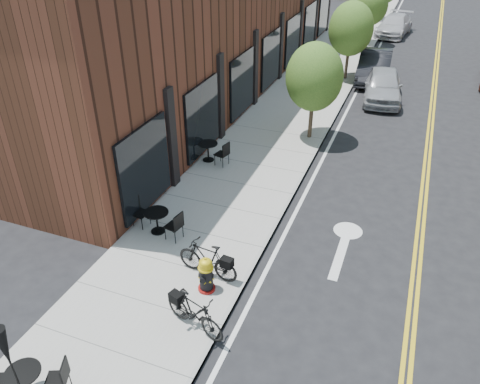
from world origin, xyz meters
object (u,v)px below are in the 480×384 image
at_px(bicycle_left, 207,260).
at_px(bistro_set_a, 25,380).
at_px(fire_hydrant, 206,275).
at_px(bistro_set_b, 157,219).
at_px(parked_car_a, 383,85).
at_px(patio_umbrella, 7,354).
at_px(parked_car_b, 374,66).
at_px(bicycle_right, 194,313).
at_px(bistro_set_c, 208,149).
at_px(parked_car_c, 394,25).

bearing_deg(bicycle_left, bistro_set_a, -16.00).
xyz_separation_m(fire_hydrant, bistro_set_b, (-2.32, 1.66, -0.02)).
bearing_deg(bicycle_left, parked_car_a, 176.59).
relative_size(bicycle_left, patio_umbrella, 0.79).
xyz_separation_m(fire_hydrant, parked_car_a, (2.40, 15.26, 0.15)).
bearing_deg(patio_umbrella, parked_car_a, 77.69).
bearing_deg(bistro_set_a, bicycle_left, 43.76).
bearing_deg(fire_hydrant, bistro_set_a, -130.94).
height_order(bistro_set_a, parked_car_a, parked_car_a).
bearing_deg(parked_car_b, bicycle_right, -97.26).
height_order(bistro_set_a, patio_umbrella, patio_umbrella).
xyz_separation_m(bicycle_left, bistro_set_c, (-2.60, 5.73, -0.05)).
bearing_deg(bicycle_right, parked_car_a, 10.34).
height_order(patio_umbrella, parked_car_a, patio_umbrella).
relative_size(bistro_set_c, parked_car_c, 0.36).
distance_m(fire_hydrant, bistro_set_a, 4.37).
bearing_deg(bicycle_right, bicycle_left, 32.97).
relative_size(fire_hydrant, bistro_set_c, 0.57).
bearing_deg(bistro_set_b, patio_umbrella, -74.87).
height_order(patio_umbrella, parked_car_c, patio_umbrella).
relative_size(bicycle_left, bicycle_right, 1.02).
bearing_deg(parked_car_b, fire_hydrant, -98.44).
relative_size(bicycle_right, bistro_set_a, 1.04).
height_order(bicycle_right, bistro_set_b, bicycle_right).
relative_size(fire_hydrant, patio_umbrella, 0.46).
height_order(fire_hydrant, parked_car_a, parked_car_a).
distance_m(bistro_set_b, patio_umbrella, 5.92).
distance_m(bicycle_left, bistro_set_b, 2.44).
bearing_deg(parked_car_c, parked_car_b, -83.35).
distance_m(fire_hydrant, bistro_set_c, 6.81).
height_order(bistro_set_a, bistro_set_c, bistro_set_c).
height_order(bicycle_left, bicycle_right, bicycle_left).
height_order(fire_hydrant, bistro_set_c, fire_hydrant).
bearing_deg(patio_umbrella, bistro_set_b, 94.78).
xyz_separation_m(bistro_set_a, parked_car_b, (3.62, 22.05, 0.22)).
distance_m(fire_hydrant, patio_umbrella, 4.65).
bearing_deg(bistro_set_c, bistro_set_a, -72.23).
bearing_deg(bistro_set_b, parked_car_b, 86.94).
xyz_separation_m(bistro_set_b, bistro_set_c, (-0.46, 4.56, 0.01)).
bearing_deg(parked_car_b, parked_car_c, 86.66).
xyz_separation_m(fire_hydrant, bistro_set_a, (-2.00, -3.89, -0.04)).
bearing_deg(bistro_set_a, patio_umbrella, -79.44).
height_order(bicycle_left, parked_car_b, parked_car_b).
relative_size(bistro_set_c, parked_car_a, 0.40).
bearing_deg(parked_car_c, bistro_set_b, -91.55).
xyz_separation_m(bistro_set_a, bistro_set_c, (-0.78, 10.11, 0.02)).
relative_size(bistro_set_a, parked_car_b, 0.34).
bearing_deg(fire_hydrant, bicycle_left, 96.83).
bearing_deg(bistro_set_b, bistro_set_c, 106.17).
bearing_deg(fire_hydrant, bistro_set_c, 100.32).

